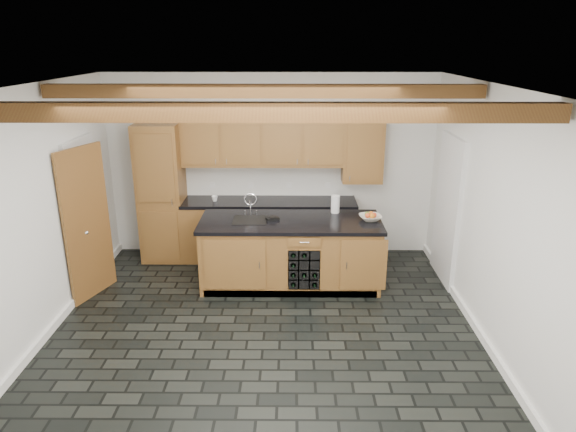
# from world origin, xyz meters

# --- Properties ---
(ground) EXTENTS (5.00, 5.00, 0.00)m
(ground) POSITION_xyz_m (0.00, 0.00, 0.00)
(ground) COLOR black
(ground) RESTS_ON ground
(room_shell) EXTENTS (5.01, 5.00, 5.00)m
(room_shell) POSITION_xyz_m (-0.09, 0.53, 1.53)
(room_shell) COLOR white
(room_shell) RESTS_ON ground
(back_cabinetry) EXTENTS (3.65, 0.62, 2.20)m
(back_cabinetry) POSITION_xyz_m (-0.38, 2.24, 0.98)
(back_cabinetry) COLOR olive
(back_cabinetry) RESTS_ON ground
(island) EXTENTS (2.48, 0.96, 0.93)m
(island) POSITION_xyz_m (0.31, 1.28, 0.46)
(island) COLOR olive
(island) RESTS_ON ground
(faucet) EXTENTS (0.45, 0.40, 0.34)m
(faucet) POSITION_xyz_m (-0.25, 1.33, 0.96)
(faucet) COLOR black
(faucet) RESTS_ON island
(kitchen_scale) EXTENTS (0.19, 0.16, 0.05)m
(kitchen_scale) POSITION_xyz_m (0.06, 1.31, 0.96)
(kitchen_scale) COLOR black
(kitchen_scale) RESTS_ON island
(fruit_bowl) EXTENTS (0.33, 0.33, 0.07)m
(fruit_bowl) POSITION_xyz_m (1.38, 1.31, 0.97)
(fruit_bowl) COLOR beige
(fruit_bowl) RESTS_ON island
(fruit_cluster) EXTENTS (0.16, 0.17, 0.07)m
(fruit_cluster) POSITION_xyz_m (1.38, 1.31, 1.01)
(fruit_cluster) COLOR red
(fruit_cluster) RESTS_ON fruit_bowl
(paper_towel) EXTENTS (0.12, 0.12, 0.25)m
(paper_towel) POSITION_xyz_m (0.93, 1.64, 1.05)
(paper_towel) COLOR white
(paper_towel) RESTS_ON island
(mug) EXTENTS (0.11, 0.11, 0.08)m
(mug) POSITION_xyz_m (-0.85, 2.16, 0.97)
(mug) COLOR white
(mug) RESTS_ON back_cabinetry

